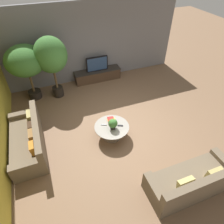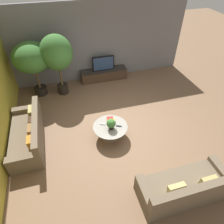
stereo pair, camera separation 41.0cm
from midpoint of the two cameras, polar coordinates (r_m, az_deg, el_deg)
The scene contains 13 objects.
ground_plane at distance 6.35m, azimuth 0.15°, elevation -4.26°, with size 24.00×24.00×0.00m, color brown.
back_wall_stone at distance 8.19m, azimuth -8.56°, elevation 18.87°, with size 7.40×0.12×3.00m, color slate.
media_console at distance 8.52m, azimuth -5.53°, elevation 10.50°, with size 1.92×0.50×0.44m.
television at distance 8.28m, azimuth -5.75°, elevation 13.48°, with size 0.88×0.13×0.59m.
coffee_table at distance 5.86m, azimuth -2.07°, elevation -5.07°, with size 1.01×1.01×0.42m.
couch_by_wall at distance 6.13m, azimuth -24.49°, elevation -7.39°, with size 0.84×2.15×0.84m.
couch_near_entry at distance 5.12m, azimuth 19.74°, elevation -18.35°, with size 2.10×0.84×0.84m.
potted_palm_tall at distance 7.45m, azimuth -25.03°, elevation 12.81°, with size 1.32×1.32×2.01m.
potted_palm_corner at distance 7.21m, azimuth -18.71°, elevation 14.76°, with size 1.10×1.10×2.24m.
potted_plant_tabletop at distance 5.60m, azimuth -1.84°, elevation -3.42°, with size 0.26×0.26×0.32m.
book_stack at distance 5.91m, azimuth -2.15°, elevation -2.49°, with size 0.25×0.32×0.06m.
remote_black at distance 5.78m, azimuth 0.34°, elevation -3.94°, with size 0.04×0.16×0.02m, color black.
remote_silver at distance 5.83m, azimuth -4.35°, elevation -3.70°, with size 0.04×0.16×0.02m, color gray.
Camera 1 is at (-1.83, -4.13, 4.49)m, focal length 32.00 mm.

